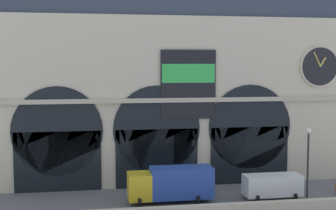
# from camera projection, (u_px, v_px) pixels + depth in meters

# --- Properties ---
(ground_plane) EXTENTS (200.00, 200.00, 0.00)m
(ground_plane) POSITION_uv_depth(u_px,v_px,m) (165.00, 201.00, 41.20)
(ground_plane) COLOR slate
(station_building) EXTENTS (40.26, 5.51, 20.57)m
(station_building) POSITION_uv_depth(u_px,v_px,m) (154.00, 86.00, 47.74)
(station_building) COLOR beige
(station_building) RESTS_ON ground
(box_truck_center) EXTENTS (7.50, 2.91, 3.12)m
(box_truck_center) POSITION_uv_depth(u_px,v_px,m) (171.00, 183.00, 40.82)
(box_truck_center) COLOR gold
(box_truck_center) RESTS_ON ground
(van_mideast) EXTENTS (5.20, 2.48, 2.20)m
(van_mideast) POSITION_uv_depth(u_px,v_px,m) (272.00, 185.00, 41.95)
(van_mideast) COLOR white
(van_mideast) RESTS_ON ground
(street_lamp_quayside) EXTENTS (0.44, 0.44, 6.90)m
(street_lamp_quayside) POSITION_uv_depth(u_px,v_px,m) (308.00, 157.00, 38.74)
(street_lamp_quayside) COLOR black
(street_lamp_quayside) RESTS_ON ground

